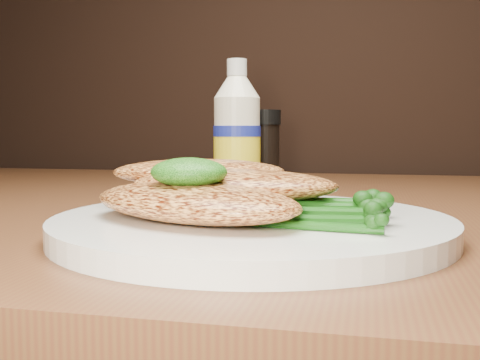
# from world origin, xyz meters

# --- Properties ---
(plate) EXTENTS (0.29, 0.29, 0.01)m
(plate) POSITION_xyz_m (0.07, 0.84, 0.76)
(plate) COLOR white
(plate) RESTS_ON dining_table
(chicken_front) EXTENTS (0.19, 0.15, 0.03)m
(chicken_front) POSITION_xyz_m (0.04, 0.80, 0.78)
(chicken_front) COLOR #F5A04E
(chicken_front) RESTS_ON plate
(chicken_mid) EXTENTS (0.16, 0.08, 0.02)m
(chicken_mid) POSITION_xyz_m (0.05, 0.85, 0.79)
(chicken_mid) COLOR #F5A04E
(chicken_mid) RESTS_ON plate
(chicken_back) EXTENTS (0.15, 0.11, 0.02)m
(chicken_back) POSITION_xyz_m (0.02, 0.88, 0.79)
(chicken_back) COLOR #F5A04E
(chicken_back) RESTS_ON plate
(pesto_front) EXTENTS (0.06, 0.06, 0.02)m
(pesto_front) POSITION_xyz_m (0.03, 0.80, 0.80)
(pesto_front) COLOR #083407
(pesto_front) RESTS_ON chicken_front
(broccolini_bundle) EXTENTS (0.14, 0.11, 0.02)m
(broccolini_bundle) POSITION_xyz_m (0.11, 0.83, 0.78)
(broccolini_bundle) COLOR #164D11
(broccolini_bundle) RESTS_ON plate
(mayo_bottle) EXTENTS (0.07, 0.07, 0.16)m
(mayo_bottle) POSITION_xyz_m (-0.00, 1.11, 0.83)
(mayo_bottle) COLOR white
(mayo_bottle) RESTS_ON dining_table
(pepper_grinder) EXTENTS (0.06, 0.06, 0.10)m
(pepper_grinder) POSITION_xyz_m (0.02, 1.19, 0.80)
(pepper_grinder) COLOR black
(pepper_grinder) RESTS_ON dining_table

